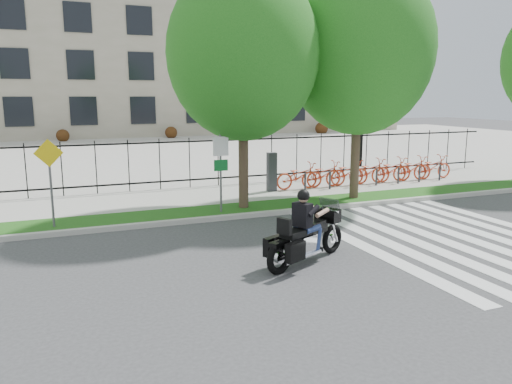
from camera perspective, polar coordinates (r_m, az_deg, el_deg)
name	(u,v)px	position (r m, az deg, el deg)	size (l,w,h in m)	color
ground	(289,258)	(11.99, 3.75, -7.55)	(120.00, 120.00, 0.00)	#373739
curb	(232,217)	(15.62, -2.79, -2.85)	(60.00, 0.20, 0.15)	#ACAAA2
grass_verge	(223,211)	(16.40, -3.77, -2.19)	(60.00, 1.50, 0.15)	#175014
sidewalk	(202,197)	(18.74, -6.17, -0.56)	(60.00, 3.50, 0.15)	#9F9B95
plaza	(132,150)	(35.77, -13.94, 4.64)	(80.00, 34.00, 0.10)	#9F9B95
crosswalk_stripes	(448,237)	(14.67, 21.06, -4.79)	(5.70, 8.00, 0.01)	silver
iron_fence	(190,163)	(20.23, -7.60, 3.34)	(30.00, 0.06, 2.00)	black
office_building	(99,34)	(55.71, -17.53, 16.85)	(60.00, 21.90, 20.15)	gray
lamp_post_right	(363,107)	(26.81, 12.12, 9.46)	(1.06, 0.70, 4.25)	black
street_tree_1	(243,53)	(16.26, -1.51, 15.59)	(4.82, 4.82, 7.74)	#3C2921
street_tree_2	(359,49)	(18.23, 11.71, 15.70)	(5.15, 5.15, 8.19)	#3C2921
bike_share_station	(368,171)	(21.47, 12.73, 2.34)	(8.98, 0.89, 1.50)	#2D2D33
sign_pole_regulatory	(221,162)	(15.70, -4.05, 3.39)	(0.50, 0.09, 2.50)	#59595B
sign_pole_warning	(50,171)	(14.95, -22.49, 2.21)	(0.78, 0.09, 2.49)	#59595B
motorcycle_rider	(307,233)	(11.51, 5.84, -4.73)	(2.54, 1.48, 2.11)	black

